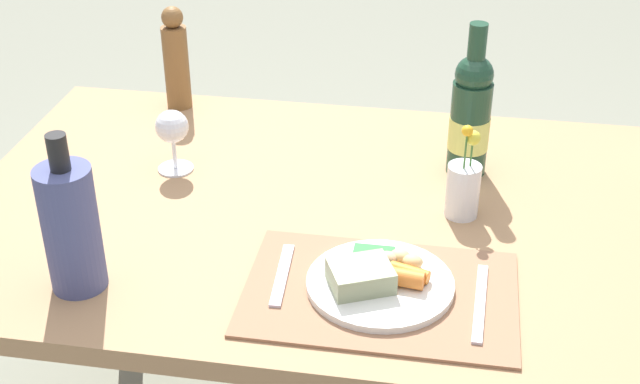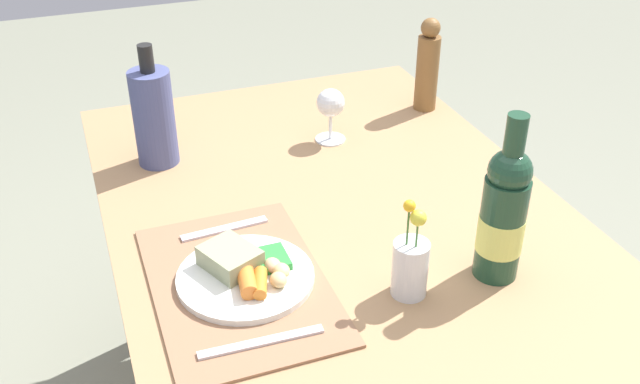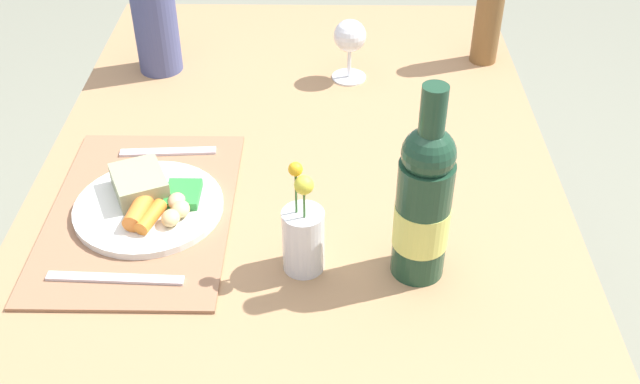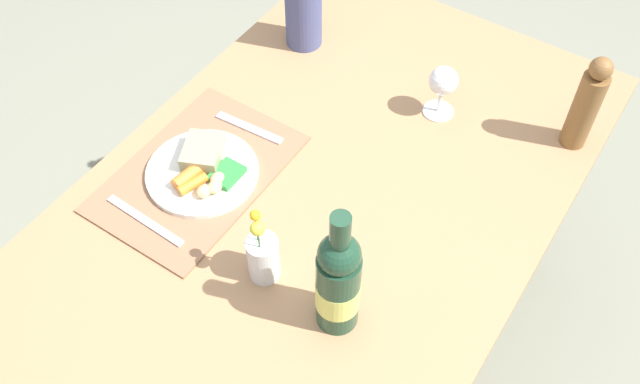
% 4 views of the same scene
% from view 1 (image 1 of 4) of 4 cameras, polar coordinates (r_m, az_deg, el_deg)
% --- Properties ---
extents(dining_table, '(1.56, 0.92, 0.72)m').
position_cam_1_polar(dining_table, '(1.70, 2.99, -3.54)').
color(dining_table, '#A47C54').
rests_on(dining_table, ground_plane).
extents(placemat, '(0.45, 0.30, 0.01)m').
position_cam_1_polar(placemat, '(1.45, 3.93, -6.58)').
color(placemat, '#95694B').
rests_on(placemat, dining_table).
extents(dinner_plate, '(0.24, 0.24, 0.05)m').
position_cam_1_polar(dinner_plate, '(1.45, 3.81, -5.64)').
color(dinner_plate, white).
rests_on(dinner_plate, placemat).
extents(fork, '(0.03, 0.17, 0.00)m').
position_cam_1_polar(fork, '(1.47, -2.47, -5.40)').
color(fork, silver).
rests_on(fork, placemat).
extents(knife, '(0.02, 0.20, 0.00)m').
position_cam_1_polar(knife, '(1.44, 10.37, -7.09)').
color(knife, silver).
rests_on(knife, placemat).
extents(wine_glass, '(0.07, 0.07, 0.13)m').
position_cam_1_polar(wine_glass, '(1.78, -9.60, 4.03)').
color(wine_glass, white).
rests_on(wine_glass, dining_table).
extents(pepper_mill, '(0.06, 0.06, 0.24)m').
position_cam_1_polar(pepper_mill, '(2.05, -9.35, 8.48)').
color(pepper_mill, brown).
rests_on(pepper_mill, dining_table).
extents(cooler_bottle, '(0.09, 0.09, 0.28)m').
position_cam_1_polar(cooler_bottle, '(1.46, -15.90, -2.20)').
color(cooler_bottle, '#484F80').
rests_on(cooler_bottle, dining_table).
extents(wine_bottle, '(0.08, 0.08, 0.31)m').
position_cam_1_polar(wine_bottle, '(1.76, 9.76, 4.97)').
color(wine_bottle, '#1D412B').
rests_on(wine_bottle, dining_table).
extents(flower_vase, '(0.06, 0.06, 0.19)m').
position_cam_1_polar(flower_vase, '(1.64, 9.31, 0.33)').
color(flower_vase, silver).
rests_on(flower_vase, dining_table).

